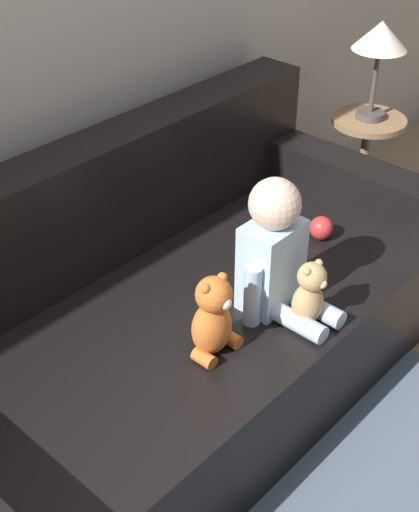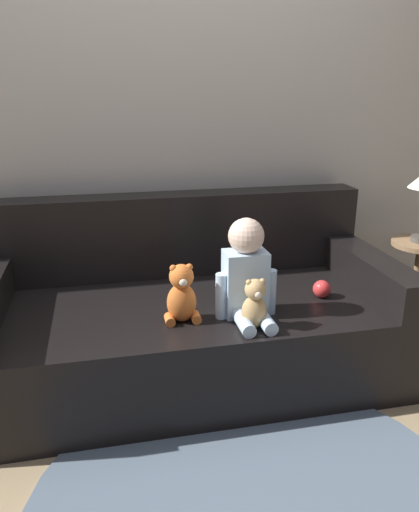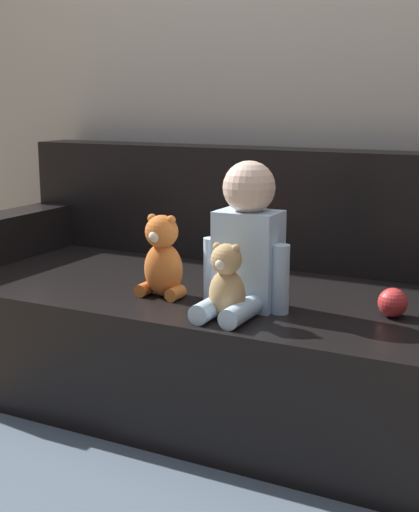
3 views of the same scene
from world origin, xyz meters
name	(u,v)px [view 1 (image 1 of 3)]	position (x,y,z in m)	size (l,w,h in m)	color
ground_plane	(179,399)	(0.00, 0.00, 0.00)	(12.00, 12.00, 0.00)	#9E8460
couch	(164,328)	(0.00, 0.06, 0.29)	(1.97, 0.93, 0.84)	black
person_baby	(276,254)	(0.21, -0.22, 0.60)	(0.27, 0.31, 0.44)	silver
teddy_bear_brown	(309,296)	(0.21, -0.35, 0.51)	(0.13, 0.10, 0.22)	tan
plush_toy_side	(213,318)	(-0.07, -0.22, 0.53)	(0.15, 0.12, 0.26)	orange
toy_ball	(321,228)	(0.62, -0.11, 0.45)	(0.08, 0.08, 0.08)	red
side_table	(375,77)	(1.31, 0.14, 0.74)	(0.31, 0.31, 0.97)	#93704C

